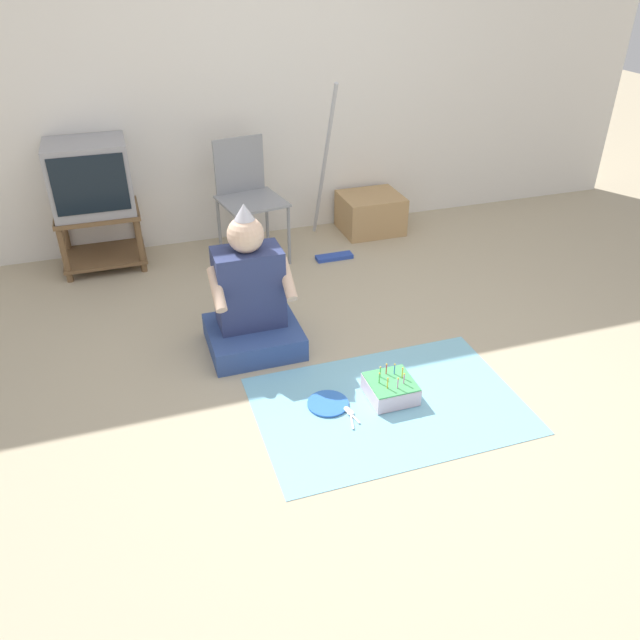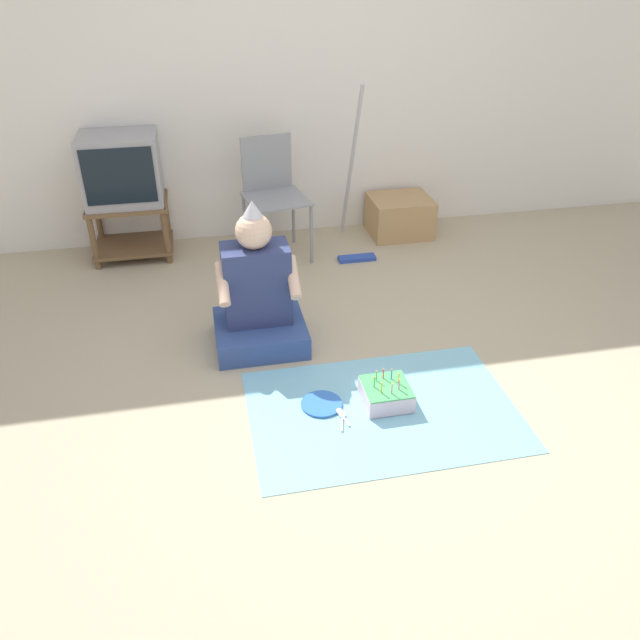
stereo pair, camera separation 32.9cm
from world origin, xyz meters
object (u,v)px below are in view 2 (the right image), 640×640
dust_mop (354,205)px  birthday_cake (386,394)px  paper_plate (321,403)px  tv (121,169)px  person_seated (258,298)px  folding_chair (272,188)px  cardboard_box_stack (400,216)px

dust_mop → birthday_cake: size_ratio=5.28×
dust_mop → paper_plate: dust_mop is taller
birthday_cake → tv: bearing=122.9°
person_seated → folding_chair: bearing=77.8°
tv → cardboard_box_stack: tv is taller
folding_chair → dust_mop: 0.61m
folding_chair → dust_mop: size_ratio=0.68×
folding_chair → cardboard_box_stack: bearing=8.2°
folding_chair → birthday_cake: bearing=-80.9°
person_seated → cardboard_box_stack: bearing=46.3°
folding_chair → dust_mop: (0.58, -0.12, -0.13)m
tv → cardboard_box_stack: size_ratio=1.11×
folding_chair → person_seated: (-0.26, -1.22, -0.22)m
cardboard_box_stack → paper_plate: 2.31m
cardboard_box_stack → tv: bearing=179.5°
dust_mop → person_seated: 1.38m
folding_chair → person_seated: 1.26m
tv → folding_chair: (1.05, -0.17, -0.16)m
dust_mop → birthday_cake: 1.86m
tv → folding_chair: size_ratio=0.62×
tv → folding_chair: bearing=-9.0°
dust_mop → tv: bearing=169.9°
cardboard_box_stack → person_seated: size_ratio=0.55×
birthday_cake → paper_plate: (-0.33, 0.04, -0.05)m
dust_mop → paper_plate: bearing=-109.0°
tv → paper_plate: (1.03, -2.06, -0.66)m
folding_chair → birthday_cake: 2.01m
person_seated → paper_plate: person_seated is taller
cardboard_box_stack → person_seated: 1.89m
tv → cardboard_box_stack: 2.16m
dust_mop → person_seated: size_ratio=1.45×
tv → dust_mop: dust_mop is taller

